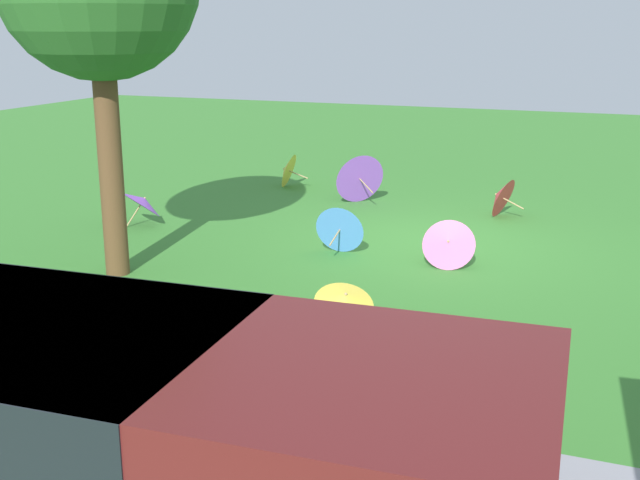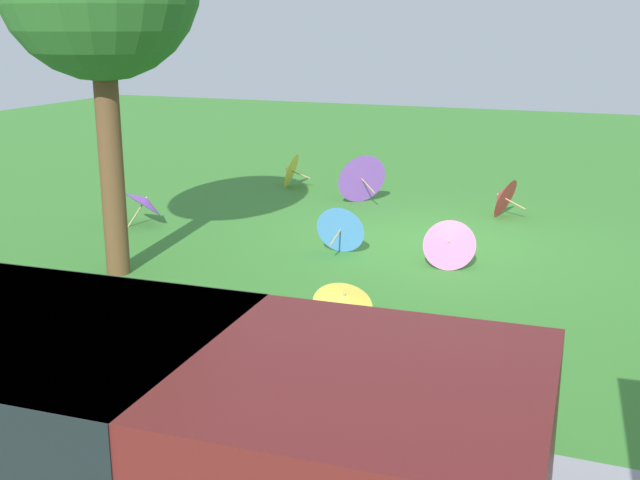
# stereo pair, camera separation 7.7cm
# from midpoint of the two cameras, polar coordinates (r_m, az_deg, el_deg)

# --- Properties ---
(ground) EXTENTS (40.00, 40.00, 0.00)m
(ground) POSITION_cam_midpoint_polar(r_m,az_deg,el_deg) (12.44, 7.40, -0.21)
(ground) COLOR #387A2D
(van_dark) EXTENTS (4.68, 2.30, 1.53)m
(van_dark) POSITION_cam_midpoint_polar(r_m,az_deg,el_deg) (5.12, -13.50, -13.11)
(van_dark) COLOR #591919
(van_dark) RESTS_ON ground
(parasol_yellow_0) EXTENTS (0.90, 0.90, 0.68)m
(parasol_yellow_0) POSITION_cam_midpoint_polar(r_m,az_deg,el_deg) (8.47, 1.54, -4.25)
(parasol_yellow_0) COLOR tan
(parasol_yellow_0) RESTS_ON ground
(parasol_blue_0) EXTENTS (0.74, 0.68, 0.74)m
(parasol_blue_0) POSITION_cam_midpoint_polar(r_m,az_deg,el_deg) (11.75, 1.32, 0.86)
(parasol_blue_0) COLOR tan
(parasol_blue_0) RESTS_ON ground
(parasol_red_0) EXTENTS (0.72, 0.79, 0.73)m
(parasol_red_0) POSITION_cam_midpoint_polar(r_m,az_deg,el_deg) (14.28, 12.60, 3.07)
(parasol_red_0) COLOR tan
(parasol_red_0) RESTS_ON ground
(parasol_purple_1) EXTENTS (1.01, 0.99, 0.98)m
(parasol_purple_1) POSITION_cam_midpoint_polar(r_m,az_deg,el_deg) (15.07, 2.57, 4.55)
(parasol_purple_1) COLOR tan
(parasol_purple_1) RESTS_ON ground
(parasol_yellow_2) EXTENTS (0.67, 0.75, 0.72)m
(parasol_yellow_2) POSITION_cam_midpoint_polar(r_m,az_deg,el_deg) (16.51, -2.55, 5.04)
(parasol_yellow_2) COLOR tan
(parasol_yellow_2) RESTS_ON ground
(parasol_pink_0) EXTENTS (0.80, 0.70, 0.70)m
(parasol_pink_0) POSITION_cam_midpoint_polar(r_m,az_deg,el_deg) (11.16, 8.99, -0.22)
(parasol_pink_0) COLOR tan
(parasol_pink_0) RESTS_ON ground
(parasol_purple_2) EXTENTS (1.01, 1.00, 0.69)m
(parasol_purple_2) POSITION_cam_midpoint_polar(r_m,az_deg,el_deg) (13.68, -12.74, 2.71)
(parasol_purple_2) COLOR tan
(parasol_purple_2) RESTS_ON ground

